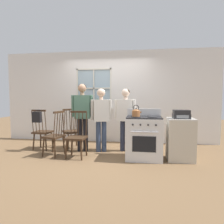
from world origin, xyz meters
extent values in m
plane|color=brown|center=(0.00, 0.00, 0.00)|extent=(16.00, 16.00, 0.00)
cube|color=white|center=(-2.08, 1.40, 1.35)|extent=(2.24, 0.06, 2.70)
cube|color=white|center=(1.66, 1.40, 1.35)|extent=(3.09, 0.06, 2.70)
cube|color=white|center=(-0.42, 1.40, 0.51)|extent=(1.07, 0.06, 1.02)
cube|color=white|center=(-0.42, 1.40, 2.45)|extent=(1.07, 0.06, 0.50)
cube|color=silver|center=(-0.42, 1.32, 1.01)|extent=(1.13, 0.10, 0.03)
cube|color=#9EB7C6|center=(-0.42, 1.41, 1.61)|extent=(1.01, 0.01, 1.12)
cube|color=silver|center=(-0.42, 1.38, 1.61)|extent=(0.04, 0.02, 1.18)
cube|color=silver|center=(-0.42, 1.38, 1.61)|extent=(1.07, 0.02, 0.04)
cube|color=silver|center=(-0.94, 1.38, 1.61)|extent=(0.04, 0.03, 1.18)
cube|color=silver|center=(0.09, 1.38, 1.61)|extent=(0.04, 0.03, 1.18)
cube|color=silver|center=(-0.42, 1.38, 2.18)|extent=(1.07, 0.03, 0.04)
cube|color=silver|center=(-0.42, 1.38, 1.04)|extent=(1.07, 0.03, 0.04)
cube|color=#3D2819|center=(-1.53, 0.29, 0.44)|extent=(0.44, 0.42, 0.04)
cylinder|color=#3D2819|center=(-1.35, 0.44, 0.21)|extent=(0.07, 0.07, 0.42)
cylinder|color=#3D2819|center=(-1.69, 0.46, 0.21)|extent=(0.07, 0.07, 0.42)
cylinder|color=#3D2819|center=(-1.37, 0.12, 0.21)|extent=(0.07, 0.07, 0.42)
cylinder|color=#3D2819|center=(-1.71, 0.14, 0.21)|extent=(0.07, 0.07, 0.42)
cylinder|color=#3D2819|center=(-1.36, 0.11, 0.72)|extent=(0.02, 0.08, 0.55)
cylinder|color=#3D2819|center=(-1.45, 0.12, 0.72)|extent=(0.02, 0.08, 0.55)
cylinder|color=#3D2819|center=(-1.54, 0.12, 0.72)|extent=(0.02, 0.08, 0.55)
cylinder|color=#3D2819|center=(-1.63, 0.13, 0.72)|extent=(0.02, 0.08, 0.55)
cylinder|color=#3D2819|center=(-1.72, 0.14, 0.72)|extent=(0.02, 0.08, 0.55)
cube|color=#3D2819|center=(-1.54, 0.12, 1.01)|extent=(0.38, 0.06, 0.04)
cube|color=#3D2819|center=(-1.00, -0.21, 0.44)|extent=(0.49, 0.50, 0.04)
cylinder|color=#3D2819|center=(-1.12, -0.01, 0.21)|extent=(0.06, 0.08, 0.42)
cylinder|color=#3D2819|center=(-1.20, -0.34, 0.21)|extent=(0.08, 0.06, 0.42)
cylinder|color=#3D2819|center=(-0.81, -0.09, 0.21)|extent=(0.08, 0.06, 0.42)
cylinder|color=#3D2819|center=(-0.89, -0.42, 0.21)|extent=(0.06, 0.08, 0.42)
cylinder|color=#3D2819|center=(-0.79, -0.08, 0.72)|extent=(0.08, 0.04, 0.55)
cylinder|color=#3D2819|center=(-0.82, -0.17, 0.72)|extent=(0.08, 0.04, 0.55)
cylinder|color=#3D2819|center=(-0.84, -0.25, 0.72)|extent=(0.08, 0.04, 0.55)
cylinder|color=#3D2819|center=(-0.86, -0.34, 0.72)|extent=(0.08, 0.04, 0.55)
cylinder|color=#3D2819|center=(-0.88, -0.43, 0.72)|extent=(0.08, 0.04, 0.55)
cube|color=#3D2819|center=(-0.84, -0.25, 1.01)|extent=(0.13, 0.38, 0.04)
cube|color=#3D2819|center=(-0.80, 0.47, 0.44)|extent=(0.58, 0.58, 0.04)
cylinder|color=#3D2819|center=(-0.83, 0.24, 0.21)|extent=(0.05, 0.09, 0.42)
cylinder|color=#3D2819|center=(-0.56, 0.46, 0.21)|extent=(0.09, 0.05, 0.42)
cylinder|color=#3D2819|center=(-1.03, 0.49, 0.21)|extent=(0.09, 0.05, 0.42)
cylinder|color=#3D2819|center=(-0.77, 0.70, 0.21)|extent=(0.05, 0.09, 0.42)
cylinder|color=#3D2819|center=(-1.04, 0.49, 0.72)|extent=(0.06, 0.07, 0.55)
cylinder|color=#3D2819|center=(-0.98, 0.55, 0.72)|extent=(0.06, 0.07, 0.55)
cylinder|color=#3D2819|center=(-0.91, 0.60, 0.72)|extent=(0.06, 0.07, 0.55)
cylinder|color=#3D2819|center=(-0.84, 0.66, 0.72)|extent=(0.06, 0.07, 0.55)
cylinder|color=#3D2819|center=(-0.77, 0.72, 0.72)|extent=(0.06, 0.07, 0.55)
cube|color=#3D2819|center=(-0.91, 0.60, 1.01)|extent=(0.32, 0.27, 0.04)
cube|color=#3D2819|center=(-0.43, -0.30, 0.44)|extent=(0.44, 0.42, 0.04)
cylinder|color=#3D2819|center=(-0.61, -0.45, 0.21)|extent=(0.07, 0.07, 0.42)
cylinder|color=#3D2819|center=(-0.27, -0.46, 0.21)|extent=(0.07, 0.07, 0.42)
cylinder|color=#3D2819|center=(-0.60, -0.13, 0.21)|extent=(0.07, 0.07, 0.42)
cylinder|color=#3D2819|center=(-0.26, -0.14, 0.21)|extent=(0.07, 0.07, 0.42)
cylinder|color=#3D2819|center=(-0.61, -0.12, 0.72)|extent=(0.02, 0.08, 0.55)
cylinder|color=#3D2819|center=(-0.52, -0.12, 0.72)|extent=(0.02, 0.08, 0.55)
cylinder|color=#3D2819|center=(-0.43, -0.13, 0.72)|extent=(0.02, 0.08, 0.55)
cylinder|color=#3D2819|center=(-0.34, -0.13, 0.72)|extent=(0.02, 0.08, 0.55)
cylinder|color=#3D2819|center=(-0.25, -0.14, 0.72)|extent=(0.02, 0.08, 0.55)
cube|color=#3D2819|center=(-0.43, -0.13, 1.01)|extent=(0.38, 0.06, 0.04)
cylinder|color=black|center=(-0.52, 0.23, 0.41)|extent=(0.12, 0.12, 0.82)
cylinder|color=black|center=(-0.38, 0.26, 0.41)|extent=(0.12, 0.12, 0.82)
cube|color=#4C7560|center=(-0.45, 0.25, 1.11)|extent=(0.41, 0.27, 0.57)
cylinder|color=#4C7560|center=(-0.67, 0.19, 1.13)|extent=(0.09, 0.12, 0.53)
cylinder|color=#4C7560|center=(-0.22, 0.26, 1.13)|extent=(0.09, 0.12, 0.53)
cylinder|color=tan|center=(-0.45, 0.25, 1.43)|extent=(0.10, 0.10, 0.07)
sphere|color=tan|center=(-0.45, 0.25, 1.57)|extent=(0.21, 0.21, 0.21)
ellipsoid|color=black|center=(-0.45, 0.26, 1.58)|extent=(0.21, 0.21, 0.17)
cylinder|color=#384766|center=(-0.05, 0.25, 0.38)|extent=(0.12, 0.12, 0.76)
cylinder|color=#384766|center=(0.09, 0.29, 0.38)|extent=(0.12, 0.12, 0.76)
cube|color=beige|center=(0.02, 0.27, 1.02)|extent=(0.41, 0.30, 0.53)
cylinder|color=beige|center=(-0.19, 0.19, 1.04)|extent=(0.10, 0.13, 0.49)
cylinder|color=beige|center=(0.24, 0.31, 1.04)|extent=(0.10, 0.13, 0.49)
cylinder|color=beige|center=(0.02, 0.27, 1.32)|extent=(0.10, 0.10, 0.06)
sphere|color=beige|center=(0.02, 0.27, 1.45)|extent=(0.20, 0.20, 0.20)
ellipsoid|color=silver|center=(0.01, 0.28, 1.47)|extent=(0.20, 0.20, 0.16)
cylinder|color=#2D3347|center=(0.53, 0.43, 0.38)|extent=(0.12, 0.12, 0.76)
cylinder|color=#2D3347|center=(0.68, 0.40, 0.38)|extent=(0.12, 0.12, 0.76)
cube|color=white|center=(0.60, 0.41, 1.02)|extent=(0.42, 0.29, 0.53)
cylinder|color=white|center=(0.38, 0.44, 1.04)|extent=(0.10, 0.12, 0.49)
cylinder|color=white|center=(0.82, 0.34, 1.04)|extent=(0.10, 0.12, 0.49)
cylinder|color=beige|center=(0.60, 0.41, 1.32)|extent=(0.10, 0.10, 0.06)
sphere|color=beige|center=(0.60, 0.41, 1.45)|extent=(0.20, 0.20, 0.20)
ellipsoid|color=#332319|center=(0.61, 0.43, 1.47)|extent=(0.20, 0.20, 0.16)
cube|color=silver|center=(1.05, -0.16, 0.45)|extent=(0.77, 0.64, 0.90)
cube|color=black|center=(1.05, -0.16, 0.91)|extent=(0.75, 0.61, 0.02)
cylinder|color=#2D2D30|center=(0.88, -0.29, 0.93)|extent=(0.20, 0.20, 0.02)
cylinder|color=#2D2D30|center=(1.23, -0.29, 0.93)|extent=(0.20, 0.20, 0.02)
cylinder|color=#2D2D30|center=(0.88, -0.03, 0.93)|extent=(0.20, 0.20, 0.02)
cylinder|color=#2D2D30|center=(1.23, -0.03, 0.93)|extent=(0.20, 0.20, 0.02)
cube|color=silver|center=(1.05, 0.13, 1.00)|extent=(0.77, 0.06, 0.16)
cube|color=black|center=(1.05, -0.48, 0.40)|extent=(0.48, 0.01, 0.32)
cylinder|color=silver|center=(1.05, -0.50, 0.65)|extent=(0.54, 0.02, 0.02)
cylinder|color=#232326|center=(0.82, -0.49, 0.79)|extent=(0.04, 0.02, 0.04)
cylinder|color=#232326|center=(0.98, -0.49, 0.79)|extent=(0.04, 0.02, 0.04)
cylinder|color=#232326|center=(1.13, -0.49, 0.79)|extent=(0.04, 0.02, 0.04)
cylinder|color=#232326|center=(1.28, -0.49, 0.79)|extent=(0.04, 0.02, 0.04)
cylinder|color=#A86638|center=(0.88, -0.29, 1.00)|extent=(0.17, 0.17, 0.12)
ellipsoid|color=#A86638|center=(0.88, -0.29, 1.06)|extent=(0.16, 0.16, 0.07)
sphere|color=black|center=(0.88, -0.29, 1.10)|extent=(0.03, 0.03, 0.03)
cylinder|color=#A86638|center=(0.96, -0.29, 1.02)|extent=(0.08, 0.03, 0.07)
torus|color=black|center=(0.88, -0.29, 1.12)|extent=(0.12, 0.01, 0.12)
cylinder|color=#42474C|center=(-0.30, 1.31, 1.06)|extent=(0.16, 0.16, 0.08)
cylinder|color=#33261C|center=(-0.30, 1.31, 1.10)|extent=(0.14, 0.14, 0.01)
cone|color=#388447|center=(-0.27, 1.32, 1.21)|extent=(0.06, 0.05, 0.22)
cone|color=#388447|center=(-0.30, 1.33, 1.15)|extent=(0.04, 0.06, 0.11)
cone|color=#388447|center=(-0.32, 1.30, 1.22)|extent=(0.10, 0.06, 0.23)
cone|color=#388447|center=(-0.29, 1.29, 1.15)|extent=(0.04, 0.05, 0.10)
cube|color=black|center=(-1.54, 0.03, 0.86)|extent=(0.23, 0.10, 0.26)
torus|color=black|center=(-1.54, 0.11, 1.03)|extent=(0.13, 0.13, 0.01)
cube|color=beige|center=(1.82, -0.15, 0.43)|extent=(0.55, 0.50, 0.87)
cube|color=beige|center=(1.82, -0.15, 0.89)|extent=(0.55, 0.50, 0.03)
cube|color=#232326|center=(1.82, -0.17, 0.95)|extent=(0.34, 0.28, 0.10)
cube|color=#232326|center=(1.82, -0.17, 1.04)|extent=(0.32, 0.27, 0.08)
cube|color=gray|center=(1.82, -0.31, 0.95)|extent=(0.24, 0.01, 0.06)
camera|label=1|loc=(0.98, -4.51, 1.36)|focal=32.00mm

